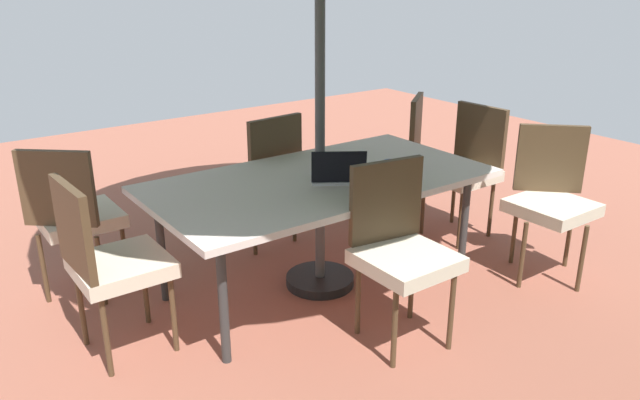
% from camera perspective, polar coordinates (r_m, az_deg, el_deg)
% --- Properties ---
extents(ground_plane, '(10.00, 10.00, 0.02)m').
position_cam_1_polar(ground_plane, '(4.09, -0.00, -7.82)').
color(ground_plane, '#935442').
extents(dining_table, '(2.08, 1.10, 0.73)m').
position_cam_1_polar(dining_table, '(3.81, -0.00, 1.41)').
color(dining_table, silver).
rests_on(dining_table, ground_plane).
extents(chair_southwest, '(0.58, 0.58, 0.98)m').
position_cam_1_polar(chair_southwest, '(5.13, 7.02, 4.78)').
color(chair_southwest, beige).
rests_on(chair_southwest, ground_plane).
extents(chair_south, '(0.47, 0.48, 0.98)m').
position_cam_1_polar(chair_south, '(4.49, -5.16, 2.56)').
color(chair_south, beige).
rests_on(chair_south, ground_plane).
extents(chair_southeast, '(0.58, 0.59, 0.98)m').
position_cam_1_polar(chair_southeast, '(4.02, -21.64, -1.05)').
color(chair_southeast, beige).
rests_on(chair_southeast, ground_plane).
extents(chair_west, '(0.47, 0.46, 0.98)m').
position_cam_1_polar(chair_west, '(4.77, 13.20, 3.18)').
color(chair_west, beige).
rests_on(chair_west, ground_plane).
extents(chair_east, '(0.47, 0.46, 0.98)m').
position_cam_1_polar(chair_east, '(3.34, -18.84, -5.07)').
color(chair_east, beige).
rests_on(chair_east, ground_plane).
extents(chair_northwest, '(0.59, 0.59, 0.98)m').
position_cam_1_polar(chair_northwest, '(4.29, 20.41, 0.42)').
color(chair_northwest, beige).
rests_on(chair_northwest, ground_plane).
extents(chair_north, '(0.48, 0.49, 0.98)m').
position_cam_1_polar(chair_north, '(3.33, 7.33, -4.12)').
color(chair_north, beige).
rests_on(chair_north, ground_plane).
extents(laptop, '(0.40, 0.38, 0.21)m').
position_cam_1_polar(laptop, '(3.71, 1.69, 2.36)').
color(laptop, '#B7B7BC').
rests_on(laptop, dining_table).
extents(cup, '(0.07, 0.07, 0.10)m').
position_cam_1_polar(cup, '(3.84, 6.37, 2.92)').
color(cup, '#334C99').
rests_on(cup, dining_table).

